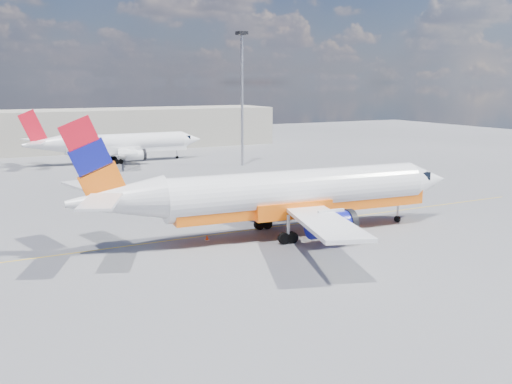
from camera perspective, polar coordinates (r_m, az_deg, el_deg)
name	(u,v)px	position (r m, az deg, el deg)	size (l,w,h in m)	color
ground	(249,240)	(49.09, -0.67, -4.82)	(240.00, 240.00, 0.00)	#58585D
taxi_line	(234,232)	(51.69, -2.17, -4.01)	(70.00, 0.15, 0.01)	gold
terminal_main	(105,129)	(120.47, -14.83, 6.11)	(70.00, 14.00, 8.00)	#ADA695
main_jet	(286,194)	(49.97, 3.01, -0.22)	(36.37, 28.69, 11.02)	white
second_jet	(120,144)	(99.14, -13.44, 4.68)	(30.34, 24.03, 9.21)	white
gse_tug	(341,198)	(62.56, 8.51, -0.56)	(3.34, 2.72, 2.11)	black
traffic_cone	(207,237)	(49.18, -4.92, -4.55)	(0.34, 0.34, 0.48)	white
floodlight_mast	(242,86)	(92.14, -1.41, 10.51)	(1.54, 1.54, 21.15)	#9D9DA5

